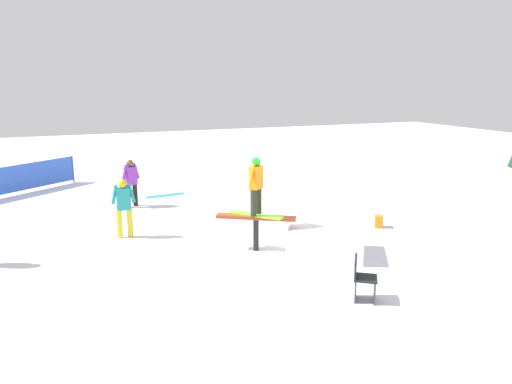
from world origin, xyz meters
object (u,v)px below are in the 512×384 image
(bystander_teal, at_px, (124,205))
(loose_snowboard_cyan, at_px, (165,195))
(bystander_purple, at_px, (131,180))
(folding_chair, at_px, (363,280))
(backpack_on_snow, at_px, (379,221))
(main_rider_on_rail, at_px, (256,186))
(rail_feature, at_px, (256,222))

(bystander_teal, distance_m, loose_snowboard_cyan, 5.04)
(bystander_purple, height_order, folding_chair, bystander_purple)
(loose_snowboard_cyan, distance_m, backpack_on_snow, 8.00)
(main_rider_on_rail, height_order, backpack_on_snow, main_rider_on_rail)
(bystander_teal, xyz_separation_m, loose_snowboard_cyan, (-2.09, -4.50, -0.88))
(bystander_teal, xyz_separation_m, folding_chair, (-3.65, 5.82, -0.48))
(loose_snowboard_cyan, bearing_deg, rail_feature, -91.54)
(bystander_teal, height_order, backpack_on_snow, bystander_teal)
(rail_feature, distance_m, main_rider_on_rail, 0.90)
(loose_snowboard_cyan, bearing_deg, bystander_teal, -122.86)
(main_rider_on_rail, xyz_separation_m, loose_snowboard_cyan, (0.78, -6.87, -1.63))
(main_rider_on_rail, relative_size, loose_snowboard_cyan, 1.00)
(rail_feature, distance_m, folding_chair, 3.57)
(rail_feature, distance_m, loose_snowboard_cyan, 6.95)
(bystander_purple, height_order, backpack_on_snow, bystander_purple)
(folding_chair, bearing_deg, loose_snowboard_cyan, 43.82)
(main_rider_on_rail, bearing_deg, bystander_teal, 9.98)
(main_rider_on_rail, height_order, bystander_purple, main_rider_on_rail)
(rail_feature, xyz_separation_m, bystander_purple, (2.16, -5.68, 0.16))
(loose_snowboard_cyan, distance_m, folding_chair, 10.46)
(loose_snowboard_cyan, height_order, folding_chair, folding_chair)
(main_rider_on_rail, relative_size, folding_chair, 1.67)
(loose_snowboard_cyan, relative_size, backpack_on_snow, 4.33)
(bystander_purple, distance_m, bystander_teal, 3.39)
(bystander_teal, xyz_separation_m, backpack_on_snow, (-6.92, 1.87, -0.73))
(bystander_teal, distance_m, folding_chair, 6.89)
(main_rider_on_rail, bearing_deg, backpack_on_snow, -123.54)
(main_rider_on_rail, xyz_separation_m, folding_chair, (-0.79, 3.46, -1.22))
(main_rider_on_rail, xyz_separation_m, bystander_purple, (2.16, -5.68, -0.74))
(backpack_on_snow, bearing_deg, folding_chair, 172.39)
(rail_feature, xyz_separation_m, main_rider_on_rail, (0.00, 0.00, 0.90))
(backpack_on_snow, bearing_deg, bystander_teal, 106.83)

